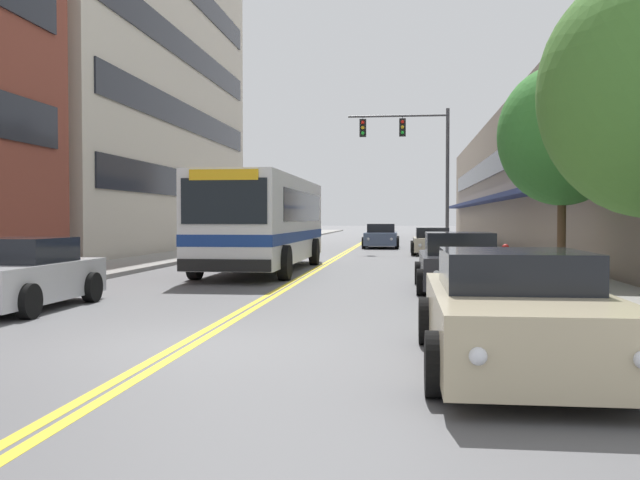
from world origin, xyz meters
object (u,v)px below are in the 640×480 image
car_silver_parked_left_near (19,276)px  car_white_parked_left_mid (266,240)px  city_bus (265,219)px  street_lamp_left_near (0,41)px  car_black_moving_third (380,233)px  car_beige_parked_right_foreground (515,313)px  car_charcoal_parked_right_far (459,264)px  car_champagne_parked_right_mid (432,242)px  car_dark_grey_moving_lead (383,232)px  traffic_signal_mast (416,151)px  fire_hydrant (505,259)px  car_slate_blue_moving_second (381,237)px  street_tree_right_mid (562,135)px

car_silver_parked_left_near → car_white_parked_left_mid: (-0.03, 24.95, -0.04)m
city_bus → street_lamp_left_near: (-3.29, -10.24, 3.52)m
car_white_parked_left_mid → car_black_moving_third: size_ratio=0.99×
car_beige_parked_right_foreground → car_charcoal_parked_right_far: size_ratio=1.08×
car_champagne_parked_right_mid → car_dark_grey_moving_lead: car_champagne_parked_right_mid is taller
traffic_signal_mast → fire_hydrant: size_ratio=8.59×
car_white_parked_left_mid → car_champagne_parked_right_mid: bearing=-17.8°
car_white_parked_left_mid → traffic_signal_mast: 9.26m
car_silver_parked_left_near → car_slate_blue_moving_second: car_slate_blue_moving_second is taller
city_bus → traffic_signal_mast: traffic_signal_mast is taller
street_lamp_left_near → car_champagne_parked_right_mid: bearing=66.9°
city_bus → car_dark_grey_moving_lead: city_bus is taller
car_charcoal_parked_right_far → car_champagne_parked_right_mid: bearing=90.0°
car_dark_grey_moving_lead → fire_hydrant: 42.85m
car_black_moving_third → street_tree_right_mid: 36.01m
city_bus → car_dark_grey_moving_lead: (2.76, 40.41, -1.18)m
car_charcoal_parked_right_far → car_dark_grey_moving_lead: (-3.24, 46.27, -0.08)m
car_beige_parked_right_foreground → car_dark_grey_moving_lead: size_ratio=1.15×
city_bus → fire_hydrant: (7.61, -2.16, -1.18)m
car_champagne_parked_right_mid → car_charcoal_parked_right_far: size_ratio=0.99×
city_bus → traffic_signal_mast: (5.22, 13.86, 3.49)m
car_black_moving_third → street_lamp_left_near: street_lamp_left_near is taller
car_white_parked_left_mid → fire_hydrant: 19.49m
car_beige_parked_right_foreground → traffic_signal_mast: size_ratio=0.66×
car_black_moving_third → traffic_signal_mast: bearing=-82.4°
car_champagne_parked_right_mid → car_charcoal_parked_right_far: (-0.01, -17.35, 0.04)m
car_white_parked_left_mid → car_champagne_parked_right_mid: (8.79, -2.83, 0.01)m
car_charcoal_parked_right_far → fire_hydrant: bearing=66.4°
fire_hydrant → car_champagne_parked_right_mid: bearing=96.7°
car_champagne_parked_right_mid → street_tree_right_mid: size_ratio=0.77×
street_lamp_left_near → fire_hydrant: bearing=36.6°
car_slate_blue_moving_second → car_black_moving_third: size_ratio=1.07×
street_lamp_left_near → fire_hydrant: 14.36m
city_bus → car_white_parked_left_mid: 14.64m
car_dark_grey_moving_lead → car_white_parked_left_mid: bearing=-102.0°
car_silver_parked_left_near → fire_hydrant: 13.38m
car_beige_parked_right_foreground → street_tree_right_mid: (3.01, 11.71, 3.38)m
car_white_parked_left_mid → fire_hydrant: bearing=-57.8°
car_slate_blue_moving_second → fire_hydrant: bearing=-78.3°
car_beige_parked_right_foreground → car_charcoal_parked_right_far: (0.05, 9.17, -0.00)m
car_silver_parked_left_near → car_charcoal_parked_right_far: 9.96m
car_champagne_parked_right_mid → traffic_signal_mast: (-0.79, 2.36, 4.62)m
car_slate_blue_moving_second → street_tree_right_mid: size_ratio=0.80×
car_slate_blue_moving_second → street_tree_right_mid: street_tree_right_mid is taller
city_bus → car_charcoal_parked_right_far: size_ratio=2.39×
car_silver_parked_left_near → car_champagne_parked_right_mid: car_silver_parked_left_near is taller
traffic_signal_mast → fire_hydrant: 16.85m
car_white_parked_left_mid → car_dark_grey_moving_lead: 26.67m
car_champagne_parked_right_mid → car_slate_blue_moving_second: (-2.71, 7.22, 0.06)m
fire_hydrant → car_slate_blue_moving_second: bearing=101.7°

